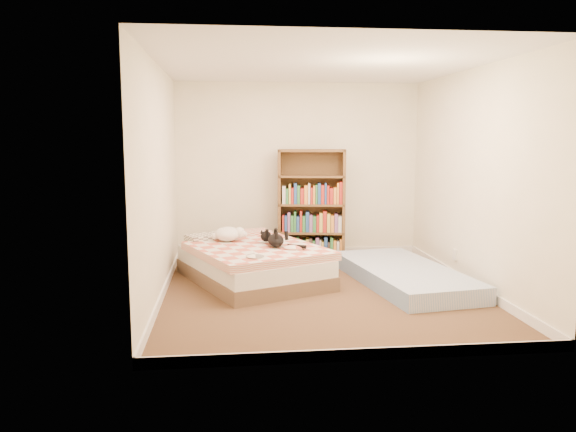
{
  "coord_description": "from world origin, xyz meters",
  "views": [
    {
      "loc": [
        -1.03,
        -6.08,
        1.73
      ],
      "look_at": [
        -0.34,
        0.3,
        0.82
      ],
      "focal_mm": 35.0,
      "sensor_mm": 36.0,
      "label": 1
    }
  ],
  "objects": [
    {
      "name": "bookshelf",
      "position": [
        0.15,
        1.71,
        0.57
      ],
      "size": [
        0.98,
        0.46,
        1.56
      ],
      "rotation": [
        0.0,
        0.0,
        -0.16
      ],
      "color": "#523D1C",
      "rests_on": "room"
    },
    {
      "name": "floor_mattress",
      "position": [
        1.05,
        0.25,
        0.1
      ],
      "size": [
        1.31,
        2.32,
        0.2
      ],
      "primitive_type": "cube",
      "rotation": [
        0.0,
        0.0,
        0.15
      ],
      "color": "#7799C7",
      "rests_on": "room"
    },
    {
      "name": "bed",
      "position": [
        -0.74,
        0.58,
        0.23
      ],
      "size": [
        1.92,
        2.21,
        0.49
      ],
      "rotation": [
        0.0,
        0.0,
        0.4
      ],
      "color": "brown",
      "rests_on": "room"
    },
    {
      "name": "white_dog",
      "position": [
        -1.03,
        0.83,
        0.53
      ],
      "size": [
        0.47,
        0.48,
        0.18
      ],
      "rotation": [
        0.0,
        0.0,
        0.59
      ],
      "color": "white",
      "rests_on": "bed"
    },
    {
      "name": "room",
      "position": [
        0.0,
        0.0,
        1.2
      ],
      "size": [
        3.51,
        4.01,
        2.51
      ],
      "color": "#482B1F",
      "rests_on": "ground"
    },
    {
      "name": "black_cat",
      "position": [
        -0.47,
        0.48,
        0.52
      ],
      "size": [
        0.36,
        0.73,
        0.16
      ],
      "rotation": [
        0.0,
        0.0,
        0.45
      ],
      "color": "black",
      "rests_on": "bed"
    }
  ]
}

